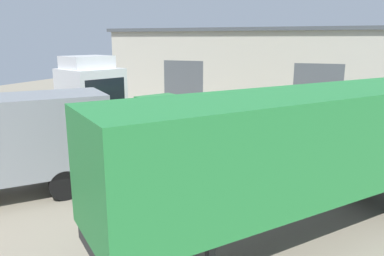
# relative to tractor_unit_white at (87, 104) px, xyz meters

# --- Properties ---
(ground_plane) EXTENTS (60.00, 60.00, 0.00)m
(ground_plane) POSITION_rel_tractor_unit_white_xyz_m (5.28, -2.64, -2.07)
(ground_plane) COLOR gray
(warehouse_building) EXTENTS (22.67, 9.77, 5.99)m
(warehouse_building) POSITION_rel_tractor_unit_white_xyz_m (5.28, 15.99, 0.93)
(warehouse_building) COLOR #B7B2A3
(warehouse_building) RESTS_ON ground_plane
(tractor_unit_white) EXTENTS (6.87, 4.67, 4.40)m
(tractor_unit_white) POSITION_rel_tractor_unit_white_xyz_m (0.00, 0.00, 0.00)
(tractor_unit_white) COLOR silver
(tractor_unit_white) RESTS_ON ground_plane
(container_trailer_green) EXTENTS (8.69, 10.02, 3.90)m
(container_trailer_green) POSITION_rel_tractor_unit_white_xyz_m (10.64, -5.51, 0.43)
(container_trailer_green) COLOR #28843D
(container_trailer_green) RESTS_ON ground_plane
(delivery_van_teal) EXTENTS (5.12, 4.97, 2.44)m
(delivery_van_teal) POSITION_rel_tractor_unit_white_xyz_m (13.49, 3.97, -0.74)
(delivery_van_teal) COLOR #197075
(delivery_van_teal) RESTS_ON ground_plane
(flatbed_truck_green) EXTENTS (6.03, 7.97, 2.65)m
(flatbed_truck_green) POSITION_rel_tractor_unit_white_xyz_m (4.95, 0.79, -0.81)
(flatbed_truck_green) COLOR #28843D
(flatbed_truck_green) RESTS_ON ground_plane
(box_truck_red) EXTENTS (6.45, 6.81, 3.37)m
(box_truck_red) POSITION_rel_tractor_unit_white_xyz_m (1.32, -6.41, -0.18)
(box_truck_red) COLOR red
(box_truck_red) RESTS_ON ground_plane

